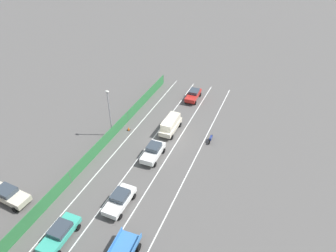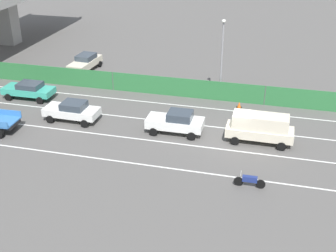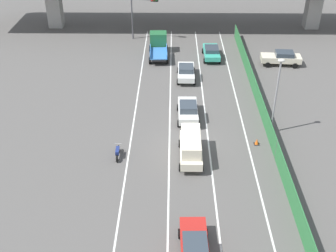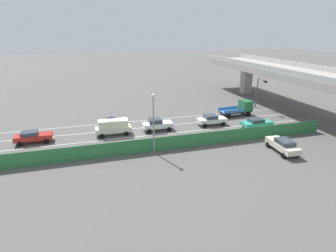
# 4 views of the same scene
# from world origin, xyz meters

# --- Properties ---
(ground_plane) EXTENTS (300.00, 300.00, 0.00)m
(ground_plane) POSITION_xyz_m (0.00, 0.00, 0.00)
(ground_plane) COLOR #565451
(lane_line_left_edge) EXTENTS (0.14, 46.09, 0.01)m
(lane_line_left_edge) POSITION_xyz_m (-5.13, 5.04, 0.00)
(lane_line_left_edge) COLOR silver
(lane_line_left_edge) RESTS_ON ground
(lane_line_mid_left) EXTENTS (0.14, 46.09, 0.01)m
(lane_line_mid_left) POSITION_xyz_m (-1.71, 5.04, 0.00)
(lane_line_mid_left) COLOR silver
(lane_line_mid_left) RESTS_ON ground
(lane_line_mid_right) EXTENTS (0.14, 46.09, 0.01)m
(lane_line_mid_right) POSITION_xyz_m (1.71, 5.04, 0.00)
(lane_line_mid_right) COLOR silver
(lane_line_mid_right) RESTS_ON ground
(lane_line_right_edge) EXTENTS (0.14, 46.09, 0.01)m
(lane_line_right_edge) POSITION_xyz_m (5.13, 5.04, 0.00)
(lane_line_right_edge) COLOR silver
(lane_line_right_edge) RESTS_ON ground
(elevated_overpass) EXTENTS (58.01, 9.00, 8.00)m
(elevated_overpass) POSITION_xyz_m (0.00, 30.09, 6.32)
(elevated_overpass) COLOR #A09E99
(elevated_overpass) RESTS_ON ground
(green_fence) EXTENTS (0.10, 42.19, 1.77)m
(green_fence) POSITION_xyz_m (7.07, 5.04, 0.89)
(green_fence) COLOR #2D753D
(green_fence) RESTS_ON ground
(car_van_cream) EXTENTS (1.98, 4.88, 2.20)m
(car_van_cream) POSITION_xyz_m (0.06, -2.01, 1.24)
(car_van_cream) COLOR beige
(car_van_cream) RESTS_ON ground
(car_hatchback_white) EXTENTS (2.10, 4.44, 1.62)m
(car_hatchback_white) POSITION_xyz_m (0.02, 12.88, 0.89)
(car_hatchback_white) COLOR silver
(car_hatchback_white) RESTS_ON ground
(car_taxi_teal) EXTENTS (2.09, 4.57, 1.50)m
(car_taxi_teal) POSITION_xyz_m (3.27, 18.65, 0.85)
(car_taxi_teal) COLOR teal
(car_taxi_teal) RESTS_ON ground
(car_sedan_red) EXTENTS (2.01, 4.57, 1.58)m
(car_sedan_red) POSITION_xyz_m (-0.03, -12.30, 0.88)
(car_sedan_red) COLOR red
(car_sedan_red) RESTS_ON ground
(car_sedan_white) EXTENTS (2.06, 4.35, 1.77)m
(car_sedan_white) POSITION_xyz_m (-0.01, 4.26, 0.95)
(car_sedan_white) COLOR white
(car_sedan_white) RESTS_ON ground
(flatbed_truck_blue) EXTENTS (2.53, 5.60, 2.50)m
(flatbed_truck_blue) POSITION_xyz_m (-3.30, 19.89, 1.29)
(flatbed_truck_blue) COLOR black
(flatbed_truck_blue) RESTS_ON ground
(motorcycle) EXTENTS (0.60, 1.95, 0.93)m
(motorcycle) POSITION_xyz_m (-6.00, -1.87, 0.46)
(motorcycle) COLOR black
(motorcycle) RESTS_ON ground
(parked_sedan_cream) EXTENTS (4.80, 2.28, 1.68)m
(parked_sedan_cream) POSITION_xyz_m (11.49, 16.83, 0.93)
(parked_sedan_cream) COLOR beige
(parked_sedan_cream) RESTS_ON ground
(traffic_light) EXTENTS (3.64, 1.06, 5.76)m
(traffic_light) POSITION_xyz_m (-5.74, 24.95, 4.07)
(traffic_light) COLOR #47474C
(traffic_light) RESTS_ON ground
(street_lamp) EXTENTS (0.60, 0.36, 7.17)m
(street_lamp) POSITION_xyz_m (7.45, 2.01, 4.35)
(street_lamp) COLOR gray
(street_lamp) RESTS_ON ground
(traffic_cone) EXTENTS (0.47, 0.47, 0.55)m
(traffic_cone) POSITION_xyz_m (5.89, 0.08, 0.25)
(traffic_cone) COLOR orange
(traffic_cone) RESTS_ON ground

